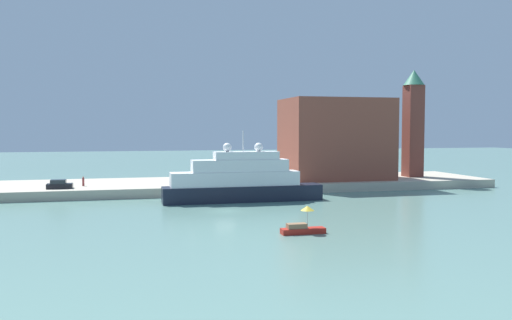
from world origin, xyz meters
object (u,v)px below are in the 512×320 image
(small_motorboat, at_px, (303,226))
(bell_tower, at_px, (413,119))
(large_yacht, at_px, (240,181))
(mooring_bollard, at_px, (234,184))
(harbor_building, at_px, (335,139))
(parked_car, at_px, (59,185))
(person_figure, at_px, (83,181))

(small_motorboat, xyz_separation_m, bell_tower, (37.81, 42.26, 12.19))
(large_yacht, distance_m, mooring_bollard, 8.02)
(small_motorboat, height_order, harbor_building, harbor_building)
(large_yacht, height_order, parked_car, large_yacht)
(person_figure, bearing_deg, harbor_building, 2.82)
(bell_tower, bearing_deg, parked_car, -175.19)
(large_yacht, height_order, bell_tower, bell_tower)
(mooring_bollard, bearing_deg, harbor_building, 20.73)
(harbor_building, relative_size, person_figure, 11.86)
(parked_car, distance_m, mooring_bollard, 28.11)
(mooring_bollard, bearing_deg, bell_tower, 12.37)
(small_motorboat, relative_size, bell_tower, 0.22)
(large_yacht, distance_m, small_motorboat, 26.05)
(parked_car, bearing_deg, person_figure, 42.08)
(parked_car, bearing_deg, harbor_building, 6.18)
(mooring_bollard, bearing_deg, person_figure, 166.39)
(small_motorboat, height_order, parked_car, parked_car)
(person_figure, bearing_deg, bell_tower, 2.26)
(large_yacht, relative_size, harbor_building, 1.27)
(small_motorboat, bearing_deg, bell_tower, 48.18)
(large_yacht, distance_m, person_figure, 27.72)
(harbor_building, bearing_deg, large_yacht, -144.06)
(harbor_building, xyz_separation_m, mooring_bollard, (-21.70, -8.21, -7.29))
(person_figure, bearing_deg, small_motorboat, -57.71)
(harbor_building, xyz_separation_m, person_figure, (-46.23, -2.27, -6.89))
(large_yacht, xyz_separation_m, parked_car, (-27.43, 10.74, -0.94))
(bell_tower, height_order, mooring_bollard, bell_tower)
(small_motorboat, bearing_deg, person_figure, 122.29)
(small_motorboat, distance_m, mooring_bollard, 33.85)
(small_motorboat, xyz_separation_m, parked_car, (-28.57, 36.67, 1.33))
(person_figure, bearing_deg, parked_car, -137.92)
(bell_tower, height_order, parked_car, bell_tower)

